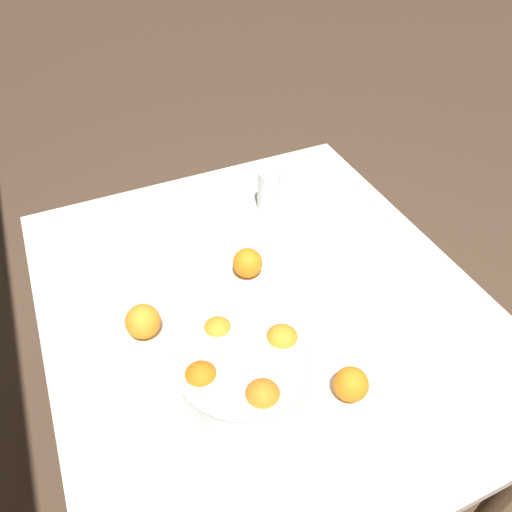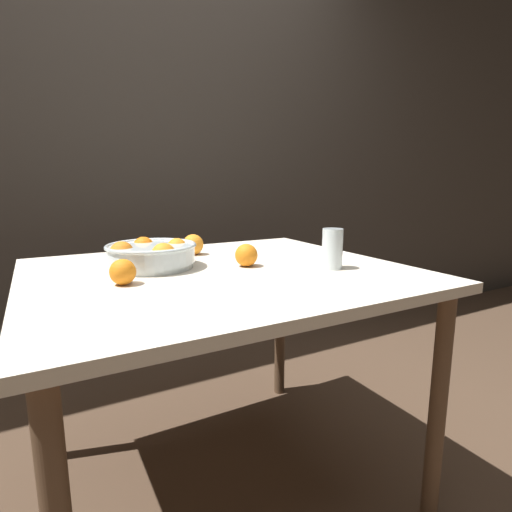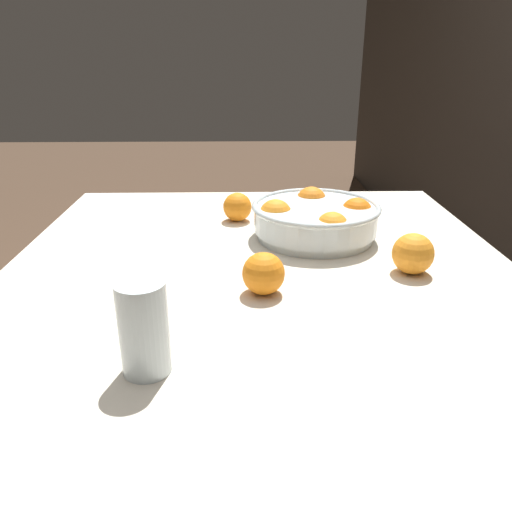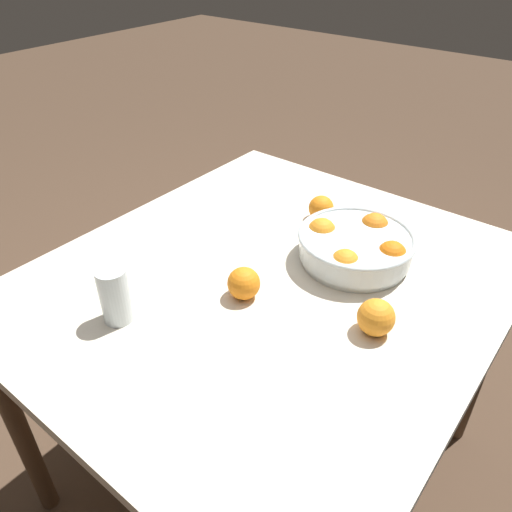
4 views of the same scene
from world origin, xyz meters
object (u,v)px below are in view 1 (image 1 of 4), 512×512
at_px(orange_loose_front, 351,384).
at_px(juice_glass, 269,192).
at_px(orange_loose_near_bowl, 143,321).
at_px(orange_loose_aside, 249,262).
at_px(fruit_bowl, 244,364).

bearing_deg(orange_loose_front, juice_glass, -10.27).
xyz_separation_m(juice_glass, orange_loose_near_bowl, (-0.30, 0.44, -0.02)).
xyz_separation_m(orange_loose_front, orange_loose_aside, (0.40, 0.05, 0.00)).
distance_m(juice_glass, orange_loose_aside, 0.27).
relative_size(fruit_bowl, orange_loose_aside, 3.83).
relative_size(fruit_bowl, juice_glass, 2.22).
relative_size(orange_loose_near_bowl, orange_loose_aside, 1.05).
bearing_deg(fruit_bowl, orange_loose_aside, -25.36).
distance_m(fruit_bowl, orange_loose_near_bowl, 0.25).
distance_m(fruit_bowl, orange_loose_aside, 0.30).
bearing_deg(juice_glass, orange_loose_front, 169.73).
height_order(fruit_bowl, orange_loose_aside, fruit_bowl).
distance_m(juice_glass, orange_loose_near_bowl, 0.54).
bearing_deg(fruit_bowl, orange_loose_near_bowl, 38.55).
relative_size(juice_glass, orange_loose_aside, 1.72).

